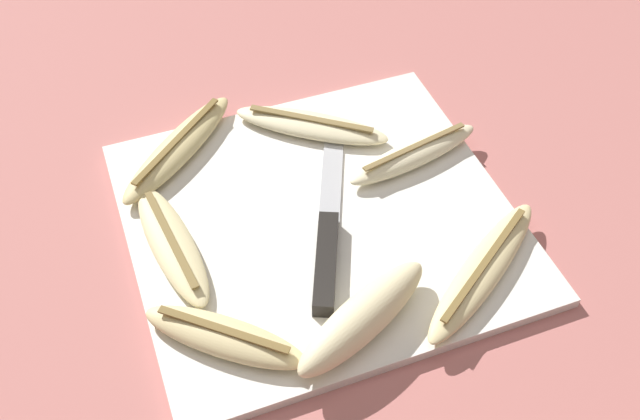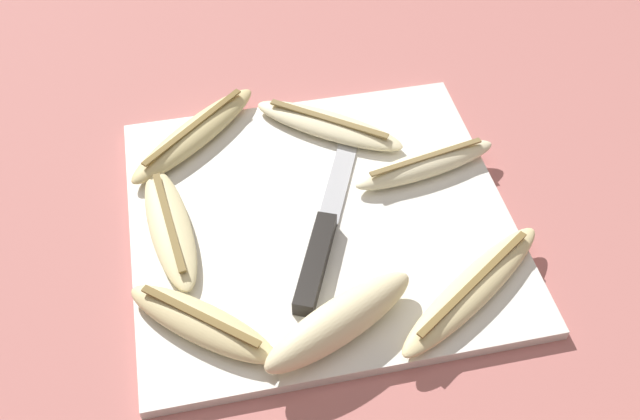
# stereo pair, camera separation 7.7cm
# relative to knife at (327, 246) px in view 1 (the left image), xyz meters

# --- Properties ---
(ground_plane) EXTENTS (4.00, 4.00, 0.00)m
(ground_plane) POSITION_rel_knife_xyz_m (0.01, 0.04, -0.02)
(ground_plane) COLOR #B76B66
(cutting_board) EXTENTS (0.39, 0.37, 0.01)m
(cutting_board) POSITION_rel_knife_xyz_m (0.01, 0.04, -0.01)
(cutting_board) COLOR white
(cutting_board) RESTS_ON ground_plane
(knife) EXTENTS (0.12, 0.24, 0.02)m
(knife) POSITION_rel_knife_xyz_m (0.00, 0.00, 0.00)
(knife) COLOR black
(knife) RESTS_ON cutting_board
(banana_ripe_center) EXTENTS (0.19, 0.15, 0.02)m
(banana_ripe_center) POSITION_rel_knife_xyz_m (0.13, -0.08, 0.00)
(banana_ripe_center) COLOR beige
(banana_ripe_center) RESTS_ON cutting_board
(banana_mellow_near) EXTENTS (0.15, 0.13, 0.02)m
(banana_mellow_near) POSITION_rel_knife_xyz_m (-0.12, -0.07, 0.00)
(banana_mellow_near) COLOR beige
(banana_mellow_near) RESTS_ON cutting_board
(banana_spotted_left) EXTENTS (0.17, 0.16, 0.02)m
(banana_spotted_left) POSITION_rel_knife_xyz_m (-0.11, 0.19, 0.00)
(banana_spotted_left) COLOR #DBC684
(banana_spotted_left) RESTS_ON cutting_board
(banana_bright_far) EXTENTS (0.17, 0.07, 0.02)m
(banana_bright_far) POSITION_rel_knife_xyz_m (0.13, 0.09, 0.00)
(banana_bright_far) COLOR beige
(banana_bright_far) RESTS_ON cutting_board
(banana_soft_right) EXTENTS (0.06, 0.17, 0.02)m
(banana_soft_right) POSITION_rel_knife_xyz_m (-0.14, 0.05, 0.00)
(banana_soft_right) COLOR beige
(banana_soft_right) RESTS_ON cutting_board
(banana_pale_long) EXTENTS (0.17, 0.14, 0.02)m
(banana_pale_long) POSITION_rel_knife_xyz_m (0.05, 0.17, 0.00)
(banana_pale_long) COLOR beige
(banana_pale_long) RESTS_ON cutting_board
(banana_cream_curved) EXTENTS (0.16, 0.11, 0.04)m
(banana_cream_curved) POSITION_rel_knife_xyz_m (-0.00, -0.10, 0.01)
(banana_cream_curved) COLOR beige
(banana_cream_curved) RESTS_ON cutting_board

